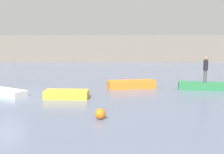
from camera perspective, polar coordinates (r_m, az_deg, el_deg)
The scene contains 8 objects.
ground_plane at distance 18.49m, azimuth -21.24°, elevation -3.85°, with size 120.00×120.00×0.00m, color slate.
embankment_wall at distance 42.88m, azimuth -9.41°, elevation 5.64°, with size 80.00×1.20×4.00m, color gray.
rowboat_white at distance 19.55m, azimuth -21.38°, elevation -2.71°, with size 3.84×1.01×0.36m, color white.
rowboat_yellow at distance 17.16m, azimuth -9.15°, elevation -3.45°, with size 2.61×1.11×0.49m, color gold.
rowboat_orange at distance 20.43m, azimuth 3.92°, elevation -1.48°, with size 3.37×1.27×0.54m, color orange.
rowboat_green at distance 20.84m, azimuth 18.22°, elevation -1.74°, with size 3.61×1.12×0.50m, color #2D7F47.
person_dark_shirt at distance 20.68m, azimuth 18.37°, elevation 1.71°, with size 0.32×0.32×1.80m.
mooring_buoy at distance 12.67m, azimuth -2.40°, elevation -7.42°, with size 0.49×0.49×0.49m, color orange.
Camera 1 is at (6.49, -16.94, 3.58)m, focal length 45.28 mm.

